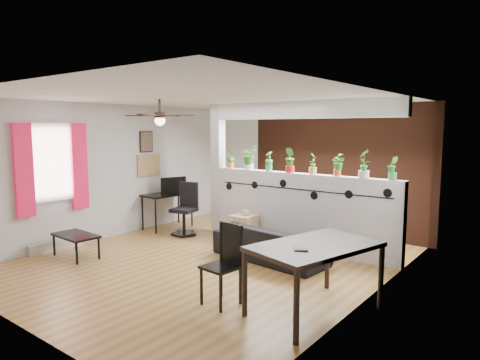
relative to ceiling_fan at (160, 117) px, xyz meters
The scene contains 29 objects.
room_shell 1.33m from the ceiling_fan, 20.56° to the left, with size 6.30×7.10×2.90m.
partition_wall 2.91m from the ceiling_fan, 48.37° to the left, with size 3.60×0.18×1.35m, color #BCBCC1.
ceiling_header 2.41m from the ceiling_fan, 48.37° to the left, with size 3.60×0.18×0.30m, color silver.
pier_column 2.09m from the ceiling_fan, 99.77° to the left, with size 0.22×0.20×2.60m, color #BCBCC1.
brick_panel 3.78m from the ceiling_fan, 63.93° to the left, with size 3.90×0.05×2.60m, color #9C4A2D.
vine_decal 2.64m from the ceiling_fan, 46.80° to the left, with size 3.31×0.01×0.30m.
window_assembly 2.13m from the ceiling_fan, 152.87° to the right, with size 0.09×1.30×1.55m.
baseboard_heater 2.96m from the ceiling_fan, 152.65° to the right, with size 0.08×1.00×0.18m, color silver.
corkboard 2.38m from the ceiling_fan, 144.85° to the left, with size 0.03×0.60×0.45m, color #9F7C4D.
framed_art 2.19m from the ceiling_fan, 145.97° to the left, with size 0.03×0.34×0.44m.
ceiling_fan is the anchor object (origin of this frame).
potted_plant_0 1.96m from the ceiling_fan, 89.36° to the left, with size 0.21×0.19×0.36m.
potted_plant_1 1.99m from the ceiling_fan, 75.32° to the left, with size 0.24×0.28×0.46m.
potted_plant_2 2.16m from the ceiling_fan, 62.86° to the left, with size 0.22×0.21×0.36m.
potted_plant_3 2.38m from the ceiling_fan, 52.64° to the left, with size 0.29×0.29×0.44m.
potted_plant_4 2.67m from the ceiling_fan, 44.59° to the left, with size 0.21×0.23×0.38m.
potted_plant_5 3.00m from the ceiling_fan, 38.33° to the left, with size 0.23×0.22×0.36m.
potted_plant_6 3.35m from the ceiling_fan, 33.41° to the left, with size 0.22×0.26×0.46m.
potted_plant_7 3.73m from the ceiling_fan, 29.51° to the left, with size 0.23×0.21×0.37m.
sofa 2.72m from the ceiling_fan, 31.40° to the left, with size 1.83×0.72×0.54m, color black.
cube_shelf 2.58m from the ceiling_fan, 67.88° to the left, with size 0.44×0.39×0.54m, color tan.
cup 2.35m from the ceiling_fan, 66.22° to the left, with size 0.13×0.13×0.11m, color gray.
computer_desk 2.63m from the ceiling_fan, 134.80° to the left, with size 0.64×1.09×0.75m.
monitor 2.62m from the ceiling_fan, 132.01° to the left, with size 0.06×0.33×0.19m, color black.
office_chair 2.36m from the ceiling_fan, 119.50° to the left, with size 0.54×0.54×1.04m.
dining_table 3.46m from the ceiling_fan, ahead, with size 1.25×1.67×0.81m.
book 3.38m from the ceiling_fan, 13.67° to the right, with size 0.16×0.21×0.02m, color gray.
folding_chair 2.82m from the ceiling_fan, 21.87° to the right, with size 0.43×0.43×0.98m.
coffee_table 2.43m from the ceiling_fan, 139.70° to the right, with size 0.86×0.51×0.39m.
Camera 1 is at (4.49, -5.03, 2.14)m, focal length 32.00 mm.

